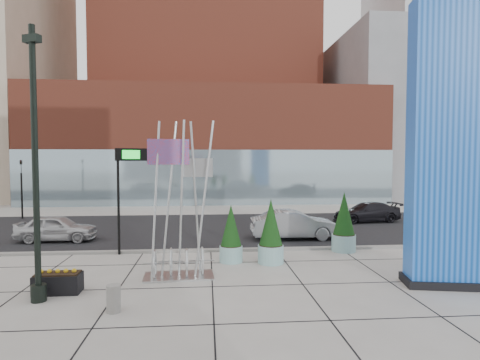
{
  "coord_description": "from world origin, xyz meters",
  "views": [
    {
      "loc": [
        0.83,
        -13.9,
        4.17
      ],
      "look_at": [
        2.15,
        2.0,
        3.33
      ],
      "focal_mm": 30.0,
      "sensor_mm": 36.0,
      "label": 1
    }
  ],
  "objects": [
    {
      "name": "concrete_bollard",
      "position": [
        -1.71,
        -2.94,
        0.37
      ],
      "size": [
        0.39,
        0.39,
        0.75
      ],
      "primitive_type": "cylinder",
      "color": "gray",
      "rests_on": "ground"
    },
    {
      "name": "round_planter_east",
      "position": [
        7.0,
        3.6,
        1.27
      ],
      "size": [
        1.08,
        1.08,
        2.69
      ],
      "color": "#89B7B8",
      "rests_on": "ground"
    },
    {
      "name": "traffic_signal",
      "position": [
        -12.0,
        15.0,
        2.3
      ],
      "size": [
        0.15,
        0.18,
        4.1
      ],
      "color": "black",
      "rests_on": "ground"
    },
    {
      "name": "street_asphalt",
      "position": [
        0.0,
        10.0,
        0.01
      ],
      "size": [
        80.0,
        12.0,
        0.02
      ],
      "primitive_type": "cube",
      "color": "black",
      "rests_on": "ground"
    },
    {
      "name": "box_planter_south",
      "position": [
        -3.8,
        -1.2,
        0.35
      ],
      "size": [
        1.39,
        0.71,
        0.76
      ],
      "rotation": [
        0.0,
        0.0,
        0.02
      ],
      "color": "black",
      "rests_on": "ground"
    },
    {
      "name": "tower_podium",
      "position": [
        1.0,
        27.0,
        5.5
      ],
      "size": [
        34.0,
        10.0,
        11.0
      ],
      "primitive_type": "cube",
      "color": "brown",
      "rests_on": "ground"
    },
    {
      "name": "lamp_post",
      "position": [
        -4.09,
        -1.91,
        3.26
      ],
      "size": [
        0.54,
        0.44,
        7.97
      ],
      "rotation": [
        0.0,
        0.0,
        -0.36
      ],
      "color": "black",
      "rests_on": "ground"
    },
    {
      "name": "car_dark_east",
      "position": [
        11.36,
        11.61,
        0.64
      ],
      "size": [
        4.61,
        2.32,
        1.29
      ],
      "primitive_type": "imported",
      "rotation": [
        0.0,
        0.0,
        -1.45
      ],
      "color": "black",
      "rests_on": "ground"
    },
    {
      "name": "overhead_street_sign",
      "position": [
        -2.21,
        3.8,
        3.98
      ],
      "size": [
        2.08,
        1.04,
        4.64
      ],
      "rotation": [
        0.0,
        0.0,
        0.4
      ],
      "color": "black",
      "rests_on": "ground"
    },
    {
      "name": "round_planter_mid",
      "position": [
        3.37,
        1.8,
        1.22
      ],
      "size": [
        1.03,
        1.03,
        2.58
      ],
      "color": "#89B7B8",
      "rests_on": "ground"
    },
    {
      "name": "tower_glass_front",
      "position": [
        1.0,
        22.2,
        2.5
      ],
      "size": [
        34.0,
        0.6,
        5.0
      ],
      "primitive_type": "cube",
      "color": "#8CA5B2",
      "rests_on": "ground"
    },
    {
      "name": "car_white_west",
      "position": [
        -6.76,
        6.91,
        0.66
      ],
      "size": [
        3.92,
        1.63,
        1.33
      ],
      "primitive_type": "imported",
      "rotation": [
        0.0,
        0.0,
        1.55
      ],
      "color": "silver",
      "rests_on": "ground"
    },
    {
      "name": "curb_edge",
      "position": [
        0.0,
        4.0,
        0.06
      ],
      "size": [
        80.0,
        0.3,
        0.12
      ],
      "primitive_type": "cube",
      "color": "gray",
      "rests_on": "ground"
    },
    {
      "name": "car_silver_mid",
      "position": [
        5.36,
        6.46,
        0.74
      ],
      "size": [
        4.52,
        1.58,
        1.49
      ],
      "primitive_type": "imported",
      "rotation": [
        0.0,
        0.0,
        1.57
      ],
      "color": "#929599",
      "rests_on": "ground"
    },
    {
      "name": "ground",
      "position": [
        0.0,
        0.0,
        0.0
      ],
      "size": [
        160.0,
        160.0,
        0.0
      ],
      "primitive_type": "plane",
      "color": "#9E9991",
      "rests_on": "ground"
    },
    {
      "name": "public_art_sculpture",
      "position": [
        -0.14,
        0.19,
        1.45
      ],
      "size": [
        2.49,
        1.35,
        5.52
      ],
      "rotation": [
        0.0,
        0.0,
        0.05
      ],
      "color": "silver",
      "rests_on": "ground"
    },
    {
      "name": "blue_pylon",
      "position": [
        8.74,
        -1.5,
        4.49
      ],
      "size": [
        2.97,
        1.74,
        9.3
      ],
      "rotation": [
        0.0,
        0.0,
        -0.19
      ],
      "color": "#0B46AA",
      "rests_on": "ground"
    },
    {
      "name": "building_grey_parking",
      "position": [
        26.0,
        32.0,
        9.0
      ],
      "size": [
        20.0,
        18.0,
        18.0
      ],
      "primitive_type": "cube",
      "color": "slate",
      "rests_on": "ground"
    },
    {
      "name": "round_planter_west",
      "position": [
        1.8,
        2.13,
        1.11
      ],
      "size": [
        0.94,
        0.94,
        2.34
      ],
      "color": "#89B7B8",
      "rests_on": "ground"
    },
    {
      "name": "building_pale_office",
      "position": [
        36.0,
        48.0,
        27.5
      ],
      "size": [
        16.0,
        16.0,
        55.0
      ],
      "primitive_type": "cube",
      "color": "#B2B7BC",
      "rests_on": "ground"
    }
  ]
}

